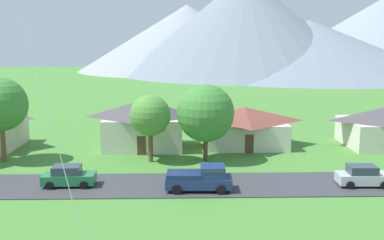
# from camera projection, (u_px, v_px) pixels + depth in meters

# --- Properties ---
(road_strip) EXTENTS (160.00, 6.29, 0.08)m
(road_strip) POSITION_uv_depth(u_px,v_px,m) (212.00, 185.00, 36.47)
(road_strip) COLOR #38383D
(road_strip) RESTS_ON ground
(mountain_east_ridge) EXTENTS (91.95, 91.95, 18.78)m
(mountain_east_ridge) POSITION_uv_depth(u_px,v_px,m) (308.00, 48.00, 152.23)
(mountain_east_ridge) COLOR slate
(mountain_east_ridge) RESTS_ON ground
(mountain_west_ridge) EXTENTS (86.15, 86.15, 25.86)m
(mountain_west_ridge) POSITION_uv_depth(u_px,v_px,m) (187.00, 38.00, 176.45)
(mountain_west_ridge) COLOR #8E939E
(mountain_west_ridge) RESTS_ON ground
(mountain_central_ridge) EXTENTS (87.06, 87.06, 34.53)m
(mountain_central_ridge) POSITION_uv_depth(u_px,v_px,m) (245.00, 25.00, 156.00)
(mountain_central_ridge) COLOR slate
(mountain_central_ridge) RESTS_ON ground
(house_leftmost) EXTENTS (9.14, 6.95, 5.40)m
(house_leftmost) POSITION_uv_depth(u_px,v_px,m) (144.00, 123.00, 48.77)
(house_leftmost) COLOR beige
(house_leftmost) RESTS_ON ground
(house_rightmost) EXTENTS (9.61, 8.12, 4.37)m
(house_rightmost) POSITION_uv_depth(u_px,v_px,m) (245.00, 125.00, 50.20)
(house_rightmost) COLOR beige
(house_rightmost) RESTS_ON ground
(tree_left_of_center) EXTENTS (5.64, 5.64, 7.59)m
(tree_left_of_center) POSITION_uv_depth(u_px,v_px,m) (206.00, 113.00, 43.12)
(tree_left_of_center) COLOR #4C3823
(tree_left_of_center) RESTS_ON ground
(tree_center) EXTENTS (3.99, 3.99, 6.63)m
(tree_center) POSITION_uv_depth(u_px,v_px,m) (150.00, 115.00, 42.75)
(tree_center) COLOR brown
(tree_center) RESTS_ON ground
(tree_near_right) EXTENTS (5.21, 5.21, 8.28)m
(tree_near_right) POSITION_uv_depth(u_px,v_px,m) (0.00, 105.00, 42.68)
(tree_near_right) COLOR brown
(tree_near_right) RESTS_ON ground
(parked_car_silver_west_end) EXTENTS (4.26, 2.19, 1.68)m
(parked_car_silver_west_end) POSITION_uv_depth(u_px,v_px,m) (363.00, 176.00, 36.02)
(parked_car_silver_west_end) COLOR #B7BCC1
(parked_car_silver_west_end) RESTS_ON road_strip
(parked_car_green_mid_east) EXTENTS (4.24, 2.16, 1.68)m
(parked_car_green_mid_east) POSITION_uv_depth(u_px,v_px,m) (68.00, 176.00, 35.96)
(parked_car_green_mid_east) COLOR #237042
(parked_car_green_mid_east) RESTS_ON road_strip
(pickup_truck_navy_west_side) EXTENTS (5.25, 2.43, 1.99)m
(pickup_truck_navy_west_side) POSITION_uv_depth(u_px,v_px,m) (200.00, 178.00, 34.86)
(pickup_truck_navy_west_side) COLOR navy
(pickup_truck_navy_west_side) RESTS_ON road_strip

